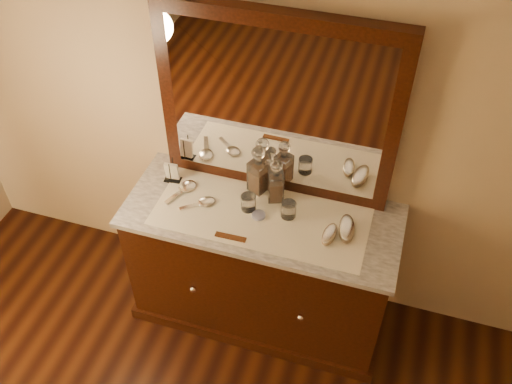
% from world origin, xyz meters
% --- Properties ---
extents(dresser_cabinet, '(1.40, 0.55, 0.82)m').
position_xyz_m(dresser_cabinet, '(0.00, 1.96, 0.41)').
color(dresser_cabinet, black).
rests_on(dresser_cabinet, floor).
extents(dresser_plinth, '(1.46, 0.59, 0.08)m').
position_xyz_m(dresser_plinth, '(0.00, 1.96, 0.04)').
color(dresser_plinth, black).
rests_on(dresser_plinth, floor).
extents(knob_left, '(0.04, 0.04, 0.04)m').
position_xyz_m(knob_left, '(-0.30, 1.67, 0.45)').
color(knob_left, silver).
rests_on(knob_left, dresser_cabinet).
extents(knob_right, '(0.04, 0.04, 0.04)m').
position_xyz_m(knob_right, '(0.30, 1.67, 0.45)').
color(knob_right, silver).
rests_on(knob_right, dresser_cabinet).
extents(marble_top, '(1.44, 0.59, 0.03)m').
position_xyz_m(marble_top, '(0.00, 1.96, 0.83)').
color(marble_top, white).
rests_on(marble_top, dresser_cabinet).
extents(mirror_frame, '(1.20, 0.08, 1.00)m').
position_xyz_m(mirror_frame, '(0.00, 2.20, 1.35)').
color(mirror_frame, black).
rests_on(mirror_frame, marble_top).
extents(mirror_glass, '(1.06, 0.01, 0.86)m').
position_xyz_m(mirror_glass, '(0.00, 2.17, 1.35)').
color(mirror_glass, white).
rests_on(mirror_glass, marble_top).
extents(lace_runner, '(1.10, 0.45, 0.00)m').
position_xyz_m(lace_runner, '(0.00, 1.94, 0.85)').
color(lace_runner, white).
rests_on(lace_runner, marble_top).
extents(pin_dish, '(0.08, 0.08, 0.01)m').
position_xyz_m(pin_dish, '(-0.01, 1.93, 0.86)').
color(pin_dish, silver).
rests_on(pin_dish, lace_runner).
extents(comb, '(0.16, 0.03, 0.01)m').
position_xyz_m(comb, '(-0.10, 1.75, 0.86)').
color(comb, brown).
rests_on(comb, lace_runner).
extents(napkin_rack, '(0.10, 0.06, 0.14)m').
position_xyz_m(napkin_rack, '(-0.54, 2.06, 0.91)').
color(napkin_rack, black).
rests_on(napkin_rack, marble_top).
extents(decanter_left, '(0.12, 0.12, 0.29)m').
position_xyz_m(decanter_left, '(-0.07, 2.12, 0.97)').
color(decanter_left, '#964B15').
rests_on(decanter_left, lace_runner).
extents(decanter_right, '(0.10, 0.10, 0.26)m').
position_xyz_m(decanter_right, '(0.04, 2.08, 0.96)').
color(decanter_right, '#964B15').
rests_on(decanter_right, lace_runner).
extents(brush_near, '(0.08, 0.15, 0.04)m').
position_xyz_m(brush_near, '(0.36, 1.90, 0.87)').
color(brush_near, '#8C7255').
rests_on(brush_near, lace_runner).
extents(brush_far, '(0.11, 0.19, 0.05)m').
position_xyz_m(brush_far, '(0.44, 1.96, 0.88)').
color(brush_far, '#8C7255').
rests_on(brush_far, lace_runner).
extents(hand_mirror_outer, '(0.13, 0.22, 0.02)m').
position_xyz_m(hand_mirror_outer, '(-0.45, 2.00, 0.86)').
color(hand_mirror_outer, silver).
rests_on(hand_mirror_outer, lace_runner).
extents(hand_mirror_inner, '(0.18, 0.16, 0.02)m').
position_xyz_m(hand_mirror_inner, '(-0.31, 1.93, 0.86)').
color(hand_mirror_inner, silver).
rests_on(hand_mirror_inner, lace_runner).
extents(tumblers, '(0.29, 0.09, 0.09)m').
position_xyz_m(tumblers, '(0.03, 1.98, 0.90)').
color(tumblers, white).
rests_on(tumblers, lace_runner).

